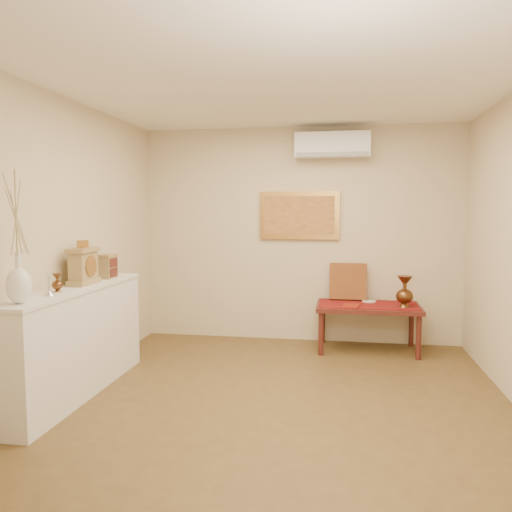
% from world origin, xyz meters
% --- Properties ---
extents(floor, '(4.50, 4.50, 0.00)m').
position_xyz_m(floor, '(0.00, 0.00, 0.00)').
color(floor, brown).
rests_on(floor, ground).
extents(ceiling, '(4.50, 4.50, 0.00)m').
position_xyz_m(ceiling, '(0.00, 0.00, 2.70)').
color(ceiling, white).
rests_on(ceiling, ground).
extents(wall_back, '(4.00, 0.02, 2.70)m').
position_xyz_m(wall_back, '(0.00, 2.25, 1.35)').
color(wall_back, beige).
rests_on(wall_back, ground).
extents(wall_front, '(4.00, 0.02, 2.70)m').
position_xyz_m(wall_front, '(0.00, -2.25, 1.35)').
color(wall_front, beige).
rests_on(wall_front, ground).
extents(wall_left, '(0.02, 4.50, 2.70)m').
position_xyz_m(wall_left, '(-2.00, 0.00, 1.35)').
color(wall_left, beige).
rests_on(wall_left, ground).
extents(white_vase, '(0.18, 0.18, 0.96)m').
position_xyz_m(white_vase, '(-1.81, -0.80, 1.46)').
color(white_vase, white).
rests_on(white_vase, display_ledge).
extents(candlestick, '(0.09, 0.09, 0.19)m').
position_xyz_m(candlestick, '(-1.80, -0.44, 1.07)').
color(candlestick, silver).
rests_on(candlestick, display_ledge).
extents(brass_urn_small, '(0.09, 0.09, 0.20)m').
position_xyz_m(brass_urn_small, '(-1.83, -0.26, 1.08)').
color(brass_urn_small, brown).
rests_on(brass_urn_small, display_ledge).
extents(table_cloth, '(1.14, 0.59, 0.01)m').
position_xyz_m(table_cloth, '(0.85, 1.88, 0.55)').
color(table_cloth, maroon).
rests_on(table_cloth, low_table).
extents(brass_urn_tall, '(0.19, 0.19, 0.44)m').
position_xyz_m(brass_urn_tall, '(1.25, 1.77, 0.78)').
color(brass_urn_tall, brown).
rests_on(brass_urn_tall, table_cloth).
extents(plate, '(0.17, 0.17, 0.01)m').
position_xyz_m(plate, '(0.87, 2.04, 0.56)').
color(plate, white).
rests_on(plate, table_cloth).
extents(menu, '(0.23, 0.28, 0.01)m').
position_xyz_m(menu, '(0.65, 1.72, 0.56)').
color(menu, maroon).
rests_on(menu, table_cloth).
extents(cushion, '(0.45, 0.19, 0.46)m').
position_xyz_m(cushion, '(0.61, 2.16, 0.78)').
color(cushion, '#5C1A12').
rests_on(cushion, table_cloth).
extents(display_ledge, '(0.37, 2.02, 0.98)m').
position_xyz_m(display_ledge, '(-1.82, 0.00, 0.49)').
color(display_ledge, silver).
rests_on(display_ledge, floor).
extents(mantel_clock, '(0.17, 0.36, 0.41)m').
position_xyz_m(mantel_clock, '(-1.82, 0.17, 1.15)').
color(mantel_clock, '#9F8552').
rests_on(mantel_clock, display_ledge).
extents(wooden_chest, '(0.16, 0.21, 0.24)m').
position_xyz_m(wooden_chest, '(-1.81, 0.61, 1.10)').
color(wooden_chest, '#9F8552').
rests_on(wooden_chest, display_ledge).
extents(low_table, '(1.20, 0.70, 0.55)m').
position_xyz_m(low_table, '(0.85, 1.88, 0.48)').
color(low_table, '#501D18').
rests_on(low_table, floor).
extents(painting, '(1.00, 0.06, 0.60)m').
position_xyz_m(painting, '(0.00, 2.22, 1.60)').
color(painting, '#AF7B38').
rests_on(painting, wall_back).
extents(ac_unit, '(0.90, 0.25, 0.30)m').
position_xyz_m(ac_unit, '(0.40, 2.12, 2.45)').
color(ac_unit, silver).
rests_on(ac_unit, wall_back).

